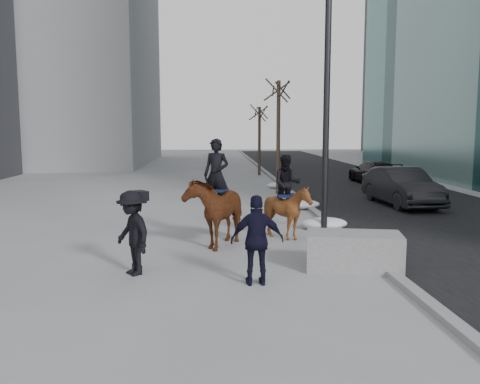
{
  "coord_description": "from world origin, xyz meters",
  "views": [
    {
      "loc": [
        -0.69,
        -10.83,
        3.03
      ],
      "look_at": [
        0.0,
        1.2,
        1.5
      ],
      "focal_mm": 38.0,
      "sensor_mm": 36.0,
      "label": 1
    }
  ],
  "objects": [
    {
      "name": "ground",
      "position": [
        0.0,
        0.0,
        0.0
      ],
      "size": [
        120.0,
        120.0,
        0.0
      ],
      "primitive_type": "plane",
      "color": "gray",
      "rests_on": "ground"
    },
    {
      "name": "car_far",
      "position": [
        8.15,
        16.23,
        0.63
      ],
      "size": [
        1.86,
        4.37,
        1.26
      ],
      "primitive_type": "imported",
      "rotation": [
        0.0,
        0.0,
        3.16
      ],
      "color": "black",
      "rests_on": "ground"
    },
    {
      "name": "curb",
      "position": [
        3.0,
        10.0,
        0.06
      ],
      "size": [
        0.25,
        90.0,
        0.12
      ],
      "primitive_type": "cube",
      "color": "gray",
      "rests_on": "ground"
    },
    {
      "name": "road",
      "position": [
        7.0,
        10.0,
        0.01
      ],
      "size": [
        8.0,
        90.0,
        0.01
      ],
      "primitive_type": "cube",
      "color": "black",
      "rests_on": "ground"
    },
    {
      "name": "car_near",
      "position": [
        6.75,
        8.47,
        0.74
      ],
      "size": [
        1.9,
        4.61,
        1.49
      ],
      "primitive_type": "imported",
      "rotation": [
        0.0,
        0.0,
        0.07
      ],
      "color": "black",
      "rests_on": "ground"
    },
    {
      "name": "planter",
      "position": [
        2.36,
        -0.36,
        0.4
      ],
      "size": [
        2.14,
        1.35,
        0.79
      ],
      "primitive_type": "cube",
      "rotation": [
        0.0,
        0.0,
        -0.19
      ],
      "color": "gray",
      "rests_on": "ground"
    },
    {
      "name": "snow_piles",
      "position": [
        2.7,
        7.84,
        0.17
      ],
      "size": [
        1.38,
        11.23,
        0.35
      ],
      "color": "white",
      "rests_on": "ground"
    },
    {
      "name": "tree_near",
      "position": [
        2.4,
        12.4,
        2.86
      ],
      "size": [
        1.2,
        1.2,
        5.72
      ],
      "primitive_type": null,
      "color": "#3C2C23",
      "rests_on": "ground"
    },
    {
      "name": "camera_crew",
      "position": [
        -2.32,
        -0.47,
        0.89
      ],
      "size": [
        1.19,
        1.3,
        1.75
      ],
      "color": "black",
      "rests_on": "ground"
    },
    {
      "name": "feeder",
      "position": [
        0.19,
        -1.29,
        0.88
      ],
      "size": [
        1.03,
        0.86,
        1.75
      ],
      "color": "black",
      "rests_on": "ground"
    },
    {
      "name": "lamppost",
      "position": [
        2.6,
        3.71,
        4.99
      ],
      "size": [
        0.25,
        1.53,
        9.09
      ],
      "color": "black",
      "rests_on": "ground"
    },
    {
      "name": "tree_far",
      "position": [
        2.4,
        21.47,
        2.41
      ],
      "size": [
        1.2,
        1.2,
        4.82
      ],
      "primitive_type": null,
      "color": "#32291E",
      "rests_on": "ground"
    },
    {
      "name": "mounted_left",
      "position": [
        -0.56,
        2.16,
        1.03
      ],
      "size": [
        1.77,
        2.34,
        2.76
      ],
      "color": "#48170E",
      "rests_on": "ground"
    },
    {
      "name": "mounted_right",
      "position": [
        1.38,
        2.73,
        0.92
      ],
      "size": [
        1.29,
        1.43,
        2.3
      ],
      "color": "#531D10",
      "rests_on": "ground"
    }
  ]
}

